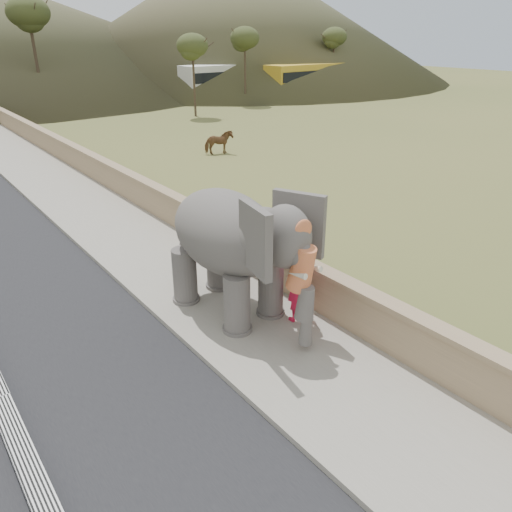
{
  "coord_description": "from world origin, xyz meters",
  "views": [
    {
      "loc": [
        -5.59,
        -7.81,
        6.05
      ],
      "look_at": [
        0.2,
        -0.15,
        1.7
      ],
      "focal_mm": 35.0,
      "sensor_mm": 36.0,
      "label": 1
    }
  ],
  "objects": [
    {
      "name": "elephant_and_man",
      "position": [
        0.02,
        0.67,
        1.61
      ],
      "size": [
        2.52,
        4.28,
        2.94
      ],
      "color": "#68625E",
      "rests_on": "ground"
    },
    {
      "name": "cow",
      "position": [
        8.88,
        14.63,
        0.62
      ],
      "size": [
        1.6,
        1.02,
        1.24
      ],
      "primitive_type": "imported",
      "rotation": [
        0.0,
        0.0,
        1.31
      ],
      "color": "brown",
      "rests_on": "ground"
    },
    {
      "name": "hill_right",
      "position": [
        36.0,
        52.0,
        8.0
      ],
      "size": [
        56.0,
        56.0,
        16.0
      ],
      "primitive_type": "cone",
      "color": "brown",
      "rests_on": "ground"
    },
    {
      "name": "bus_white",
      "position": [
        23.73,
        34.67,
        1.55
      ],
      "size": [
        11.06,
        2.76,
        3.1
      ],
      "primitive_type": "cube",
      "rotation": [
        0.0,
        0.0,
        1.59
      ],
      "color": "silver",
      "rests_on": "ground"
    },
    {
      "name": "trees",
      "position": [
        2.18,
        29.99,
        3.84
      ],
      "size": [
        47.53,
        43.92,
        8.85
      ],
      "color": "#473828",
      "rests_on": "ground"
    },
    {
      "name": "parapet",
      "position": [
        1.65,
        10.0,
        0.55
      ],
      "size": [
        0.3,
        120.0,
        1.1
      ],
      "primitive_type": "cube",
      "color": "tan",
      "rests_on": "ground"
    },
    {
      "name": "bus_orange",
      "position": [
        30.6,
        30.66,
        1.55
      ],
      "size": [
        11.13,
        3.13,
        3.1
      ],
      "primitive_type": "cube",
      "rotation": [
        0.0,
        0.0,
        1.63
      ],
      "color": "gold",
      "rests_on": "ground"
    },
    {
      "name": "distant_car",
      "position": [
        20.91,
        36.68,
        0.72
      ],
      "size": [
        4.56,
        3.13,
        1.44
      ],
      "primitive_type": "imported",
      "rotation": [
        0.0,
        0.0,
        1.19
      ],
      "color": "#ABABB2",
      "rests_on": "ground"
    },
    {
      "name": "ground",
      "position": [
        0.0,
        0.0,
        0.0
      ],
      "size": [
        160.0,
        160.0,
        0.0
      ],
      "primitive_type": "plane",
      "color": "olive",
      "rests_on": "ground"
    },
    {
      "name": "walkway",
      "position": [
        0.0,
        10.0,
        0.07
      ],
      "size": [
        3.0,
        120.0,
        0.15
      ],
      "primitive_type": "cube",
      "color": "#9E9687",
      "rests_on": "ground"
    }
  ]
}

